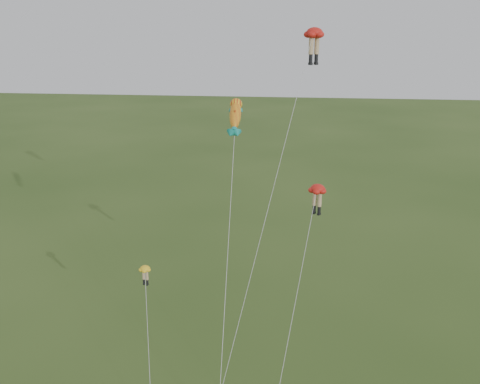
# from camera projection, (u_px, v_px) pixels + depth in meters

# --- Properties ---
(legs_kite_red_high) EXTENTS (6.98, 15.21, 24.28)m
(legs_kite_red_high) POSITION_uv_depth(u_px,v_px,m) (313.00, 40.00, 39.35)
(legs_kite_red_high) COLOR red
(legs_kite_red_high) RESTS_ON ground
(legs_kite_red_mid) EXTENTS (3.76, 11.91, 13.65)m
(legs_kite_red_mid) POSITION_uv_depth(u_px,v_px,m) (317.00, 195.00, 38.03)
(legs_kite_red_mid) COLOR red
(legs_kite_red_mid) RESTS_ON ground
(legs_kite_yellow) EXTENTS (3.06, 8.89, 7.41)m
(legs_kite_yellow) POSITION_uv_depth(u_px,v_px,m) (145.00, 277.00, 39.46)
(legs_kite_yellow) COLOR yellow
(legs_kite_yellow) RESTS_ON ground
(fish_kite) EXTENTS (1.00, 11.31, 19.79)m
(fish_kite) POSITION_uv_depth(u_px,v_px,m) (235.00, 116.00, 37.11)
(fish_kite) COLOR yellow
(fish_kite) RESTS_ON ground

